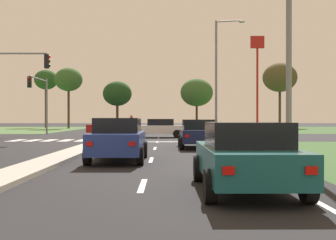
{
  "coord_description": "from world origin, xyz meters",
  "views": [
    {
      "loc": [
        4.02,
        -4.8,
        1.56
      ],
      "look_at": [
        4.28,
        33.13,
        1.4
      ],
      "focal_mm": 45.09,
      "sensor_mm": 36.0,
      "label": 1
    }
  ],
  "objects_px": {
    "car_blue_second": "(118,139)",
    "treeline_third": "(69,80)",
    "treeline_sixth": "(280,78)",
    "street_lamp_second": "(219,72)",
    "fastfood_pole_sign": "(257,62)",
    "car_white_fourth": "(159,128)",
    "car_teal_seventh": "(245,156)",
    "treeline_fourth": "(117,94)",
    "treeline_fifth": "(197,93)",
    "car_navy_near": "(198,133)",
    "treeline_second": "(46,80)",
    "traffic_signal_far_left": "(40,94)",
    "traffic_signal_near_left": "(12,79)",
    "pedestrian_at_median": "(131,121)",
    "car_red_sixth": "(114,127)",
    "car_silver_fifth": "(112,125)"
  },
  "relations": [
    {
      "from": "car_blue_second",
      "to": "treeline_third",
      "type": "relative_size",
      "value": 0.47
    },
    {
      "from": "treeline_third",
      "to": "treeline_sixth",
      "type": "xyz_separation_m",
      "value": [
        33.56,
        3.41,
        0.69
      ]
    },
    {
      "from": "street_lamp_second",
      "to": "fastfood_pole_sign",
      "type": "distance_m",
      "value": 21.62
    },
    {
      "from": "car_white_fourth",
      "to": "treeline_third",
      "type": "height_order",
      "value": "treeline_third"
    },
    {
      "from": "car_white_fourth",
      "to": "street_lamp_second",
      "type": "relative_size",
      "value": 0.47
    },
    {
      "from": "car_blue_second",
      "to": "fastfood_pole_sign",
      "type": "xyz_separation_m",
      "value": [
        13.85,
        40.08,
        8.17
      ]
    },
    {
      "from": "car_teal_seventh",
      "to": "treeline_fourth",
      "type": "height_order",
      "value": "treeline_fourth"
    },
    {
      "from": "treeline_fourth",
      "to": "car_white_fourth",
      "type": "bearing_deg",
      "value": -77.55
    },
    {
      "from": "car_white_fourth",
      "to": "fastfood_pole_sign",
      "type": "distance_m",
      "value": 25.89
    },
    {
      "from": "car_blue_second",
      "to": "treeline_fifth",
      "type": "bearing_deg",
      "value": 82.53
    },
    {
      "from": "car_navy_near",
      "to": "treeline_third",
      "type": "distance_m",
      "value": 46.48
    },
    {
      "from": "treeline_sixth",
      "to": "fastfood_pole_sign",
      "type": "bearing_deg",
      "value": -116.63
    },
    {
      "from": "street_lamp_second",
      "to": "treeline_fifth",
      "type": "xyz_separation_m",
      "value": [
        0.46,
        30.62,
        0.14
      ]
    },
    {
      "from": "treeline_fourth",
      "to": "treeline_second",
      "type": "bearing_deg",
      "value": 162.69
    },
    {
      "from": "traffic_signal_far_left",
      "to": "treeline_sixth",
      "type": "relative_size",
      "value": 0.53
    },
    {
      "from": "treeline_second",
      "to": "treeline_sixth",
      "type": "distance_m",
      "value": 38.48
    },
    {
      "from": "car_teal_seventh",
      "to": "street_lamp_second",
      "type": "distance_m",
      "value": 27.04
    },
    {
      "from": "car_teal_seventh",
      "to": "traffic_signal_near_left",
      "type": "bearing_deg",
      "value": 121.97
    },
    {
      "from": "pedestrian_at_median",
      "to": "treeline_third",
      "type": "xyz_separation_m",
      "value": [
        -11.12,
        18.12,
        6.24
      ]
    },
    {
      "from": "treeline_third",
      "to": "treeline_sixth",
      "type": "relative_size",
      "value": 0.88
    },
    {
      "from": "car_navy_near",
      "to": "treeline_fourth",
      "type": "relative_size",
      "value": 0.58
    },
    {
      "from": "treeline_second",
      "to": "car_red_sixth",
      "type": "bearing_deg",
      "value": -65.16
    },
    {
      "from": "treeline_sixth",
      "to": "car_silver_fifth",
      "type": "bearing_deg",
      "value": -141.7
    },
    {
      "from": "fastfood_pole_sign",
      "to": "treeline_fifth",
      "type": "relative_size",
      "value": 1.59
    },
    {
      "from": "street_lamp_second",
      "to": "treeline_second",
      "type": "bearing_deg",
      "value": 125.1
    },
    {
      "from": "treeline_sixth",
      "to": "car_white_fourth",
      "type": "bearing_deg",
      "value": -119.34
    },
    {
      "from": "car_navy_near",
      "to": "traffic_signal_near_left",
      "type": "bearing_deg",
      "value": 153.08
    },
    {
      "from": "pedestrian_at_median",
      "to": "car_blue_second",
      "type": "bearing_deg",
      "value": 9.18
    },
    {
      "from": "car_navy_near",
      "to": "treeline_fifth",
      "type": "relative_size",
      "value": 0.55
    },
    {
      "from": "treeline_second",
      "to": "treeline_third",
      "type": "bearing_deg",
      "value": -45.75
    },
    {
      "from": "treeline_third",
      "to": "treeline_fourth",
      "type": "height_order",
      "value": "treeline_third"
    },
    {
      "from": "car_navy_near",
      "to": "treeline_fourth",
      "type": "height_order",
      "value": "treeline_fourth"
    },
    {
      "from": "fastfood_pole_sign",
      "to": "treeline_sixth",
      "type": "distance_m",
      "value": 14.59
    },
    {
      "from": "treeline_fourth",
      "to": "pedestrian_at_median",
      "type": "bearing_deg",
      "value": -79.0
    },
    {
      "from": "car_red_sixth",
      "to": "traffic_signal_far_left",
      "type": "height_order",
      "value": "traffic_signal_far_left"
    },
    {
      "from": "car_blue_second",
      "to": "treeline_fourth",
      "type": "bearing_deg",
      "value": 96.52
    },
    {
      "from": "traffic_signal_far_left",
      "to": "pedestrian_at_median",
      "type": "height_order",
      "value": "traffic_signal_far_left"
    },
    {
      "from": "car_white_fourth",
      "to": "car_red_sixth",
      "type": "height_order",
      "value": "car_red_sixth"
    },
    {
      "from": "car_blue_second",
      "to": "car_teal_seventh",
      "type": "bearing_deg",
      "value": -61.54
    },
    {
      "from": "traffic_signal_near_left",
      "to": "treeline_third",
      "type": "relative_size",
      "value": 0.66
    },
    {
      "from": "street_lamp_second",
      "to": "fastfood_pole_sign",
      "type": "xyz_separation_m",
      "value": [
        7.64,
        19.91,
        3.51
      ]
    },
    {
      "from": "car_navy_near",
      "to": "treeline_sixth",
      "type": "xyz_separation_m",
      "value": [
        16.96,
        46.3,
        7.41
      ]
    },
    {
      "from": "pedestrian_at_median",
      "to": "treeline_second",
      "type": "relative_size",
      "value": 0.19
    },
    {
      "from": "car_silver_fifth",
      "to": "treeline_third",
      "type": "xyz_separation_m",
      "value": [
        -8.68,
        16.24,
        6.69
      ]
    },
    {
      "from": "car_teal_seventh",
      "to": "treeline_fourth",
      "type": "distance_m",
      "value": 58.12
    },
    {
      "from": "traffic_signal_far_left",
      "to": "pedestrian_at_median",
      "type": "distance_m",
      "value": 11.22
    },
    {
      "from": "car_navy_near",
      "to": "treeline_third",
      "type": "xyz_separation_m",
      "value": [
        -16.6,
        42.89,
        6.72
      ]
    },
    {
      "from": "traffic_signal_far_left",
      "to": "fastfood_pole_sign",
      "type": "distance_m",
      "value": 29.16
    },
    {
      "from": "car_teal_seventh",
      "to": "traffic_signal_far_left",
      "type": "distance_m",
      "value": 33.26
    },
    {
      "from": "treeline_fourth",
      "to": "treeline_third",
      "type": "bearing_deg",
      "value": -170.83
    }
  ]
}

